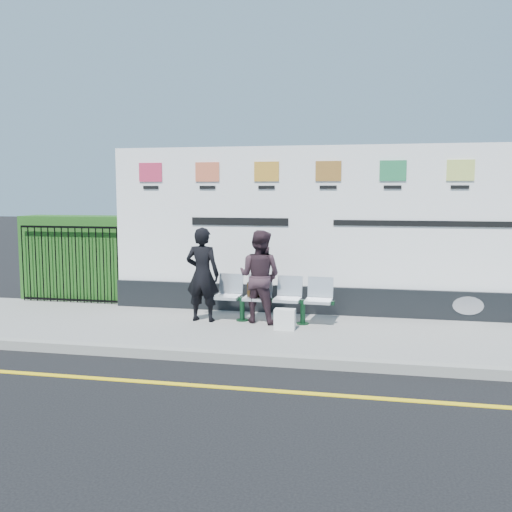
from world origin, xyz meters
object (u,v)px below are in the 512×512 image
Objects in this scene: bench at (272,310)px; woman_right at (260,276)px; woman_left at (202,274)px; billboard at (328,242)px.

bench is 0.60m from woman_right.
woman_left reaches higher than bench.
bench is at bearing -162.26° from woman_right.
billboard is 1.65m from bench.
bench is 1.28× the size of woman_right.
billboard reaches higher than bench.
billboard is at bearing -124.37° from woman_right.
woman_left is at bearing -153.06° from billboard.
billboard reaches higher than woman_left.
woman_right is (0.96, 0.12, -0.02)m from woman_left.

